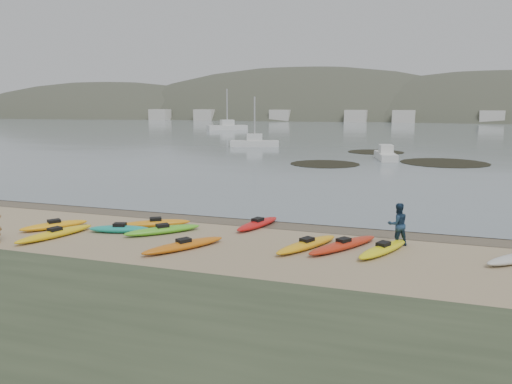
% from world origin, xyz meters
% --- Properties ---
extents(ground, '(600.00, 600.00, 0.00)m').
position_xyz_m(ground, '(0.00, 0.00, 0.00)').
color(ground, tan).
rests_on(ground, ground).
extents(wet_sand, '(60.00, 60.00, 0.00)m').
position_xyz_m(wet_sand, '(0.00, -0.30, 0.00)').
color(wet_sand, brown).
rests_on(wet_sand, ground).
extents(water, '(1200.00, 1200.00, 0.00)m').
position_xyz_m(water, '(0.00, 300.00, 0.01)').
color(water, slate).
rests_on(water, ground).
extents(kayaks, '(23.22, 8.33, 0.34)m').
position_xyz_m(kayaks, '(0.04, -4.01, 0.17)').
color(kayaks, orange).
rests_on(kayaks, ground).
extents(person_east, '(1.11, 1.03, 1.82)m').
position_xyz_m(person_east, '(7.15, -2.37, 0.91)').
color(person_east, navy).
rests_on(person_east, ground).
extents(kelp_mats, '(19.16, 21.33, 0.04)m').
position_xyz_m(kelp_mats, '(4.76, 31.41, 0.03)').
color(kelp_mats, black).
rests_on(kelp_mats, water).
extents(moored_boats, '(84.94, 90.27, 1.28)m').
position_xyz_m(moored_boats, '(3.10, 76.21, 0.57)').
color(moored_boats, silver).
rests_on(moored_boats, ground).
extents(far_hills, '(550.00, 135.00, 80.00)m').
position_xyz_m(far_hills, '(39.38, 193.97, -15.93)').
color(far_hills, '#384235').
rests_on(far_hills, ground).
extents(far_town, '(199.00, 5.00, 4.00)m').
position_xyz_m(far_town, '(6.00, 145.00, 2.00)').
color(far_town, beige).
rests_on(far_town, ground).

